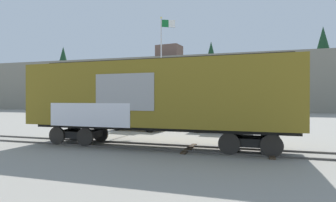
{
  "coord_description": "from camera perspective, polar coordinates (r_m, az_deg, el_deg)",
  "views": [
    {
      "loc": [
        2.89,
        -12.78,
        2.35
      ],
      "look_at": [
        -1.46,
        2.24,
        2.26
      ],
      "focal_mm": 29.54,
      "sensor_mm": 36.0,
      "label": 1
    }
  ],
  "objects": [
    {
      "name": "flagpole",
      "position": [
        25.32,
        -1.02,
        8.54
      ],
      "size": [
        1.27,
        0.66,
        9.84
      ],
      "color": "silver",
      "rests_on": "ground_plane"
    },
    {
      "name": "parked_car_blue",
      "position": [
        20.08,
        10.83,
        -3.86
      ],
      "size": [
        4.39,
        2.18,
        1.78
      ],
      "color": "navy",
      "rests_on": "ground_plane"
    },
    {
      "name": "track",
      "position": [
        14.1,
        -6.74,
        -9.1
      ],
      "size": [
        60.02,
        3.19,
        0.08
      ],
      "color": "#4C4742",
      "rests_on": "ground_plane"
    },
    {
      "name": "parked_car_silver",
      "position": [
        21.1,
        -6.2,
        -3.59
      ],
      "size": [
        4.29,
        2.3,
        1.8
      ],
      "color": "#B7BABF",
      "rests_on": "ground_plane"
    },
    {
      "name": "ground_plane",
      "position": [
        13.32,
        3.42,
        -9.83
      ],
      "size": [
        260.0,
        260.0,
        0.0
      ],
      "primitive_type": "plane",
      "color": "gray"
    },
    {
      "name": "freight_car",
      "position": [
        13.49,
        -2.44,
        1.05
      ],
      "size": [
        13.08,
        3.31,
        4.35
      ],
      "color": "olive",
      "rests_on": "ground_plane"
    },
    {
      "name": "hillside",
      "position": [
        70.46,
        13.84,
        2.91
      ],
      "size": [
        133.41,
        36.69,
        15.86
      ],
      "color": "gray",
      "rests_on": "ground_plane"
    }
  ]
}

